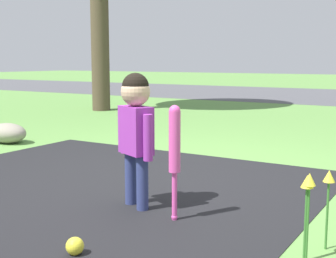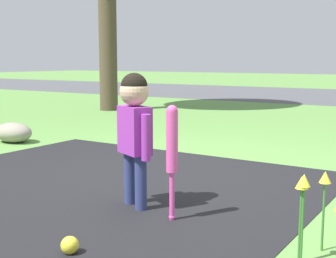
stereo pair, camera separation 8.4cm
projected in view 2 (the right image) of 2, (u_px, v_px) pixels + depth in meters
The scene contains 5 objects.
ground_plane at pixel (169, 179), 3.84m from camera, with size 60.00×60.00×0.00m, color #5B8C42.
child at pixel (135, 121), 3.02m from camera, with size 0.33×0.22×0.89m.
baseball_bat at pixel (172, 146), 2.78m from camera, with size 0.07×0.07×0.70m.
sports_ball at pixel (70, 245), 2.34m from camera, with size 0.09×0.09×0.09m.
edging_rock at pixel (13, 132), 5.53m from camera, with size 0.51×0.35×0.23m.
Camera 2 is at (2.02, -3.14, 0.96)m, focal length 50.00 mm.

